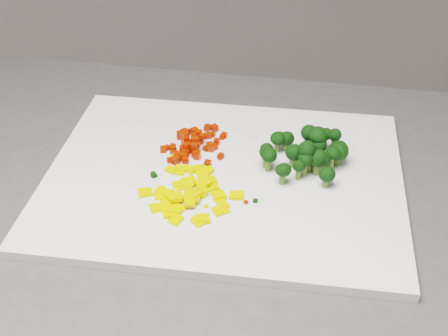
{
  "coord_description": "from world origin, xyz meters",
  "views": [
    {
      "loc": [
        -0.25,
        -0.3,
        1.41
      ],
      "look_at": [
        -0.16,
        0.36,
        0.92
      ],
      "focal_mm": 50.0,
      "sensor_mm": 36.0,
      "label": 1
    }
  ],
  "objects": [
    {
      "name": "broccoli_floret_15",
      "position": [
        -0.04,
        0.37,
        0.94
      ],
      "size": [
        0.03,
        0.03,
        0.03
      ],
      "primitive_type": null,
      "color": "black",
      "rests_on": "broccoli_pile"
    },
    {
      "name": "carrot_cube_29",
      "position": [
        -0.17,
        0.42,
        0.92
      ],
      "size": [
        0.01,
        0.01,
        0.01
      ],
      "primitive_type": "cube",
      "rotation": [
        0.0,
        0.0,
        0.38
      ],
      "color": "#C11802",
      "rests_on": "carrot_pile"
    },
    {
      "name": "broccoli_floret_4",
      "position": [
        -0.05,
        0.38,
        0.93
      ],
      "size": [
        0.03,
        0.03,
        0.03
      ],
      "primitive_type": null,
      "color": "black",
      "rests_on": "broccoli_pile"
    },
    {
      "name": "stray_bit_6",
      "position": [
        -0.06,
        0.39,
        0.91
      ],
      "size": [
        0.01,
        0.01,
        0.0
      ],
      "primitive_type": "cube",
      "rotation": [
        0.0,
        0.0,
        1.7
      ],
      "color": "yellow",
      "rests_on": "cutting_board"
    },
    {
      "name": "carrot_cube_52",
      "position": [
        -0.18,
        0.42,
        0.92
      ],
      "size": [
        0.01,
        0.01,
        0.01
      ],
      "primitive_type": "cube",
      "rotation": [
        0.0,
        0.0,
        1.17
      ],
      "color": "#C11802",
      "rests_on": "carrot_pile"
    },
    {
      "name": "carrot_cube_43",
      "position": [
        -0.21,
        0.44,
        0.92
      ],
      "size": [
        0.01,
        0.01,
        0.01
      ],
      "primitive_type": "cube",
      "rotation": [
        0.0,
        0.0,
        1.96
      ],
      "color": "#C11802",
      "rests_on": "carrot_pile"
    },
    {
      "name": "broccoli_floret_16",
      "position": [
        -0.11,
        0.37,
        0.93
      ],
      "size": [
        0.03,
        0.03,
        0.03
      ],
      "primitive_type": null,
      "color": "black",
      "rests_on": "broccoli_pile"
    },
    {
      "name": "carrot_cube_15",
      "position": [
        -0.18,
        0.42,
        0.92
      ],
      "size": [
        0.01,
        0.01,
        0.01
      ],
      "primitive_type": "cube",
      "rotation": [
        0.0,
        0.0,
        2.22
      ],
      "color": "#C11802",
      "rests_on": "carrot_pile"
    },
    {
      "name": "carrot_cube_56",
      "position": [
        -0.21,
        0.41,
        0.92
      ],
      "size": [
        0.01,
        0.01,
        0.01
      ],
      "primitive_type": "cube",
      "rotation": [
        0.0,
        0.0,
        1.39
      ],
      "color": "#C11802",
      "rests_on": "carrot_pile"
    },
    {
      "name": "broccoli_floret_5",
      "position": [
        -0.07,
        0.34,
        0.93
      ],
      "size": [
        0.02,
        0.02,
        0.03
      ],
      "primitive_type": null,
      "color": "black",
      "rests_on": "broccoli_pile"
    },
    {
      "name": "carrot_cube_6",
      "position": [
        -0.2,
        0.42,
        0.92
      ],
      "size": [
        0.01,
        0.01,
        0.01
      ],
      "primitive_type": "cube",
      "rotation": [
        0.0,
        0.0,
        2.72
      ],
      "color": "#C11802",
      "rests_on": "carrot_pile"
    },
    {
      "name": "broccoli_floret_8",
      "position": [
        -0.04,
        0.37,
        0.95
      ],
      "size": [
        0.04,
        0.04,
        0.04
      ],
      "primitive_type": null,
      "color": "black",
      "rests_on": "broccoli_pile"
    },
    {
      "name": "broccoli_floret_10",
      "position": [
        -0.02,
        0.35,
        0.93
      ],
      "size": [
        0.03,
        0.03,
        0.03
      ],
      "primitive_type": null,
      "color": "black",
      "rests_on": "broccoli_pile"
    },
    {
      "name": "carrot_cube_18",
      "position": [
        -0.17,
        0.44,
        0.92
      ],
      "size": [
        0.01,
        0.01,
        0.01
      ],
      "primitive_type": "cube",
      "rotation": [
        0.0,
        0.0,
        1.19
      ],
      "color": "#C11802",
      "rests_on": "carrot_pile"
    },
    {
      "name": "stray_bit_1",
      "position": [
        -0.19,
        0.3,
        0.91
      ],
      "size": [
        0.01,
        0.01,
        0.0
      ],
      "primitive_type": "cube",
      "rotation": [
        0.0,
        0.0,
        2.14
      ],
      "color": "yellow",
      "rests_on": "cutting_board"
    },
    {
      "name": "pepper_chunk_19",
      "position": [
        -0.21,
        0.34,
        0.91
      ],
      "size": [
        0.02,
        0.02,
        0.01
      ],
      "primitive_type": "cube",
      "rotation": [
        -0.11,
        0.0,
        0.94
      ],
      "color": "yellow",
      "rests_on": "pepper_pile"
    },
    {
      "name": "pepper_chunk_30",
      "position": [
        -0.24,
        0.29,
        0.92
      ],
      "size": [
        0.02,
        0.02,
        0.01
      ],
      "primitive_type": "cube",
      "rotation": [
        -0.04,
        0.12,
        1.21
      ],
      "color": "yellow",
      "rests_on": "pepper_pile"
    },
    {
      "name": "carrot_cube_36",
      "position": [
        -0.23,
        0.4,
        0.92
      ],
      "size": [
        0.01,
        0.01,
        0.01
      ],
      "primitive_type": "cube",
      "rotation": [
        0.0,
        0.0,
        0.44
      ],
      "color": "#C11802",
      "rests_on": "carrot_pile"
    },
    {
      "name": "carrot_cube_30",
      "position": [
        -0.2,
        0.43,
        0.93
      ],
      "size": [
        0.01,
        0.01,
        0.01
      ],
      "primitive_type": "cube",
      "rotation": [
        0.0,
        0.0,
        0.82
      ],
      "color": "#C11802",
      "rests_on": "carrot_pile"
    },
    {
      "name": "pepper_chunk_0",
      "position": [
        -0.2,
        0.38,
        0.91
      ],
      "size": [
        0.02,
        0.02,
        0.01
      ],
      "primitive_type": "cube",
      "rotation": [
        -0.09,
        0.14,
        0.18
      ],
      "color": "yellow",
      "rests_on": "pepper_pile"
    },
    {
      "name": "stray_bit_2",
      "position": [
        -0.1,
        0.39,
        0.92
      ],
      "size": [
        0.01,
        0.01,
        0.01
      ],
      "primitive_type": "cube",
      "rotation": [
        0.0,
        0.0,
        1.45
      ],
      "color": "black",
      "rests_on": "cutting_board"
    },
    {
      "name": "carrot_cube_46",
      "position": [
        -0.16,
        0.4,
        0.92
      ],
      "size": [
        0.01,
        0.01,
        0.01
      ],
      "primitive_type": "cube",
      "rotation": [
        0.0,
        0.0,
        2.43
      ],
      "color": "#C11802",
      "rests_on": "carrot_pile"
    },
    {
      "name": "carrot_cube_45",
      "position": [
        -0.2,
        0.41,
        0.92
      ],
      "size": [
        0.01,
        0.01,
        0.01
      ],
      "primitive_type": "cube",
      "rotation": [
        0.0,
        0.0,
        2.5
      ],
      "color": "#C11802",
      "rests_on": "carrot_pile"
    },
    {
      "name": "carrot_cube_55",
      "position": [
        -0.21,
        0.46,
        0.92
      ],
      "size": [
        0.01,
        0.01,
        0.01
      ],
      "primitive_type": "cube",
      "rotation": [
        0.0,
        0.0,
        0.79
      ],
      "color": "#C11802",
      "rests_on": "carrot_pile"
    },
    {
      "name": "pepper_chunk_27",
      "position": [
        -0.24,
        0.31,
        0.91
      ],
      "size": [
        0.02,
        0.02,
        0.01
      ],
      "primitive_type": "cube",
      "rotation": [
        0.09,
        -0.03,
        0.81
      ],
      "color": "yellow",
      "rests_on": "pepper_pile"
    },
    {
      "name": "broccoli_pile",
      "position": [
        -0.05,
        0.37,
        0.94
      ],
      "size": [
        0.13,
        0.13,
        0.06
      ],
      "primitive_type": null,
      "color": "black",
      "rests_on": "cutting_board"
    },
    {
      "name": "carrot_cube_53",
      "position": [
        -0.21,
        0.46,
        0.92
      ],
      "size": [
        0.01,
        0.01,
        0.01
      ],
      "primitive_type": "cube",
      "rotation": [
        0.0,
        0.0,
        0.81
      ],
      "color": "#C11802",
      "rests_on": "carrot_pile"
    },
    {
      "name": "pepper_chunk_34",
      "position": [
        -0.19,
        0.37,
        0.91
      ],
      "size": [
        0.03,
        0.03,
        0.01
      ],
      "primitive_type": "cube",
      "rotation": [
        -0.08,
        -0.07,
        0.87
      ],
      "color": "yellow",
      "rests_on": "pepper_pile"
    },
    {
      "name": "pepper_chunk_29",
      "position": [
        -0.2,
        0.27,
        0.92
      ],
      "size": [
        0.02,
        0.02,
        0.01
      ],
      "primitive_type": "cube",
      "rotation": [
        -0.01,
        0.12,
        1.55
      ],
      "color": "yellow",
      "rests_on": "pepper_pile"
    },
    {
      "name": "carrot_cube_38",
      "position": [
        -0.18,
        0.47,
        0.92
      ],
      "size": [
        0.01,
        0.01,
        0.01
      ],
      "primitive_type": "cube",
      "rotation": [
        0.0,
        0.0,
        1.24
      ],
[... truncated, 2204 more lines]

